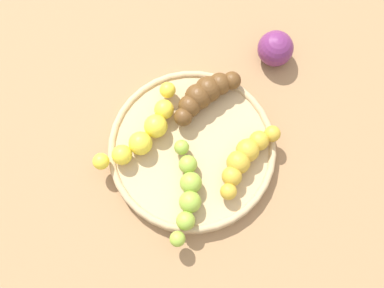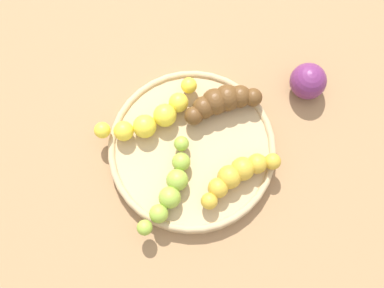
{
  "view_description": "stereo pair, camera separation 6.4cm",
  "coord_description": "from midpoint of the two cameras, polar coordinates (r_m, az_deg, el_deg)",
  "views": [
    {
      "loc": [
        0.16,
        0.09,
        0.66
      ],
      "look_at": [
        0.0,
        0.0,
        0.04
      ],
      "focal_mm": 45.41,
      "sensor_mm": 36.0,
      "label": 1
    },
    {
      "loc": [
        0.12,
        0.14,
        0.66
      ],
      "look_at": [
        0.0,
        0.0,
        0.04
      ],
      "focal_mm": 45.41,
      "sensor_mm": 36.0,
      "label": 2
    }
  ],
  "objects": [
    {
      "name": "ground_plane",
      "position": [
        0.68,
        -2.67,
        -1.36
      ],
      "size": [
        2.4,
        2.4,
        0.0
      ],
      "primitive_type": "plane",
      "color": "#936D47"
    },
    {
      "name": "fruit_bowl",
      "position": [
        0.67,
        -2.72,
        -1.09
      ],
      "size": [
        0.23,
        0.23,
        0.02
      ],
      "color": "tan",
      "rests_on": "ground_plane"
    },
    {
      "name": "banana_overripe",
      "position": [
        0.67,
        -1.26,
        5.37
      ],
      "size": [
        0.1,
        0.06,
        0.04
      ],
      "rotation": [
        0.0,
        0.0,
        4.3
      ],
      "color": "#593819",
      "rests_on": "fruit_bowl"
    },
    {
      "name": "banana_yellow",
      "position": [
        0.66,
        -8.41,
        0.88
      ],
      "size": [
        0.15,
        0.07,
        0.03
      ],
      "rotation": [
        0.0,
        0.0,
        1.35
      ],
      "color": "yellow",
      "rests_on": "fruit_bowl"
    },
    {
      "name": "banana_green",
      "position": [
        0.63,
        -3.42,
        -6.17
      ],
      "size": [
        0.13,
        0.07,
        0.03
      ],
      "rotation": [
        0.0,
        0.0,
        2.02
      ],
      "color": "#8CAD38",
      "rests_on": "fruit_bowl"
    },
    {
      "name": "banana_spotted",
      "position": [
        0.64,
        3.47,
        -2.14
      ],
      "size": [
        0.12,
        0.05,
        0.03
      ],
      "rotation": [
        0.0,
        0.0,
        4.55
      ],
      "color": "gold",
      "rests_on": "fruit_bowl"
    },
    {
      "name": "plum_purple",
      "position": [
        0.72,
        7.25,
        10.66
      ],
      "size": [
        0.05,
        0.05,
        0.05
      ],
      "primitive_type": "sphere",
      "color": "#662659",
      "rests_on": "ground_plane"
    }
  ]
}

